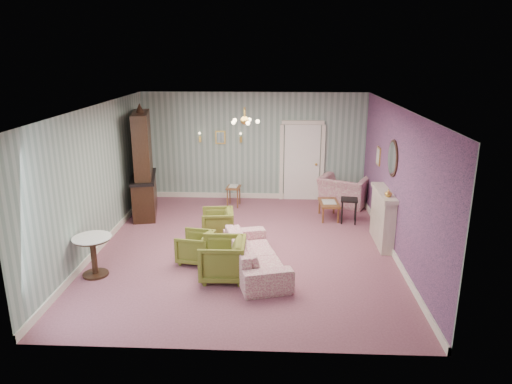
{
  "coord_description": "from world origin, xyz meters",
  "views": [
    {
      "loc": [
        0.64,
        -9.06,
        3.93
      ],
      "look_at": [
        0.2,
        0.4,
        1.1
      ],
      "focal_mm": 33.21,
      "sensor_mm": 36.0,
      "label": 1
    }
  ],
  "objects_px": {
    "olive_chair_c": "(218,222)",
    "sofa_chintz": "(255,249)",
    "wingback_chair": "(345,186)",
    "dresser": "(142,161)",
    "side_table_black": "(349,211)",
    "coffee_table": "(329,210)",
    "pedestal_table": "(94,256)",
    "olive_chair_a": "(223,257)",
    "olive_chair_b": "(195,246)",
    "fireplace": "(383,217)"
  },
  "relations": [
    {
      "from": "olive_chair_b",
      "to": "coffee_table",
      "type": "xyz_separation_m",
      "value": [
        2.82,
        2.61,
        -0.12
      ]
    },
    {
      "from": "wingback_chair",
      "to": "side_table_black",
      "type": "relative_size",
      "value": 2.05
    },
    {
      "from": "olive_chair_c",
      "to": "coffee_table",
      "type": "bearing_deg",
      "value": 110.86
    },
    {
      "from": "olive_chair_c",
      "to": "sofa_chintz",
      "type": "bearing_deg",
      "value": 22.55
    },
    {
      "from": "fireplace",
      "to": "side_table_black",
      "type": "bearing_deg",
      "value": 112.52
    },
    {
      "from": "olive_chair_a",
      "to": "wingback_chair",
      "type": "xyz_separation_m",
      "value": [
        2.73,
        4.37,
        0.12
      ]
    },
    {
      "from": "olive_chair_a",
      "to": "olive_chair_b",
      "type": "distance_m",
      "value": 0.92
    },
    {
      "from": "wingback_chair",
      "to": "dresser",
      "type": "relative_size",
      "value": 0.45
    },
    {
      "from": "dresser",
      "to": "sofa_chintz",
      "type": "bearing_deg",
      "value": -58.98
    },
    {
      "from": "coffee_table",
      "to": "pedestal_table",
      "type": "height_order",
      "value": "pedestal_table"
    },
    {
      "from": "sofa_chintz",
      "to": "side_table_black",
      "type": "xyz_separation_m",
      "value": [
        2.09,
        2.65,
        -0.13
      ]
    },
    {
      "from": "olive_chair_b",
      "to": "olive_chair_c",
      "type": "distance_m",
      "value": 1.3
    },
    {
      "from": "coffee_table",
      "to": "olive_chair_b",
      "type": "bearing_deg",
      "value": -137.18
    },
    {
      "from": "dresser",
      "to": "fireplace",
      "type": "relative_size",
      "value": 1.92
    },
    {
      "from": "olive_chair_a",
      "to": "fireplace",
      "type": "bearing_deg",
      "value": 118.3
    },
    {
      "from": "sofa_chintz",
      "to": "dresser",
      "type": "bearing_deg",
      "value": 27.65
    },
    {
      "from": "olive_chair_c",
      "to": "pedestal_table",
      "type": "bearing_deg",
      "value": -52.63
    },
    {
      "from": "sofa_chintz",
      "to": "side_table_black",
      "type": "bearing_deg",
      "value": -54.02
    },
    {
      "from": "wingback_chair",
      "to": "dresser",
      "type": "bearing_deg",
      "value": 36.69
    },
    {
      "from": "olive_chair_b",
      "to": "side_table_black",
      "type": "xyz_separation_m",
      "value": [
        3.26,
        2.33,
        -0.03
      ]
    },
    {
      "from": "olive_chair_c",
      "to": "side_table_black",
      "type": "height_order",
      "value": "olive_chair_c"
    },
    {
      "from": "side_table_black",
      "to": "dresser",
      "type": "bearing_deg",
      "value": 175.23
    },
    {
      "from": "fireplace",
      "to": "coffee_table",
      "type": "xyz_separation_m",
      "value": [
        -0.96,
        1.53,
        -0.37
      ]
    },
    {
      "from": "sofa_chintz",
      "to": "side_table_black",
      "type": "relative_size",
      "value": 3.71
    },
    {
      "from": "dresser",
      "to": "coffee_table",
      "type": "height_order",
      "value": "dresser"
    },
    {
      "from": "coffee_table",
      "to": "pedestal_table",
      "type": "bearing_deg",
      "value": -144.14
    },
    {
      "from": "sofa_chintz",
      "to": "dresser",
      "type": "height_order",
      "value": "dresser"
    },
    {
      "from": "olive_chair_a",
      "to": "dresser",
      "type": "height_order",
      "value": "dresser"
    },
    {
      "from": "olive_chair_b",
      "to": "sofa_chintz",
      "type": "relative_size",
      "value": 0.3
    },
    {
      "from": "sofa_chintz",
      "to": "wingback_chair",
      "type": "bearing_deg",
      "value": -44.06
    },
    {
      "from": "pedestal_table",
      "to": "wingback_chair",
      "type": "bearing_deg",
      "value": 40.76
    },
    {
      "from": "olive_chair_a",
      "to": "side_table_black",
      "type": "bearing_deg",
      "value": 137.74
    },
    {
      "from": "sofa_chintz",
      "to": "olive_chair_a",
      "type": "bearing_deg",
      "value": 106.55
    },
    {
      "from": "pedestal_table",
      "to": "fireplace",
      "type": "bearing_deg",
      "value": 17.72
    },
    {
      "from": "dresser",
      "to": "fireplace",
      "type": "distance_m",
      "value": 5.81
    },
    {
      "from": "dresser",
      "to": "side_table_black",
      "type": "bearing_deg",
      "value": -17.15
    },
    {
      "from": "olive_chair_b",
      "to": "dresser",
      "type": "xyz_separation_m",
      "value": [
        -1.73,
        2.74,
        1.02
      ]
    },
    {
      "from": "olive_chair_b",
      "to": "fireplace",
      "type": "bearing_deg",
      "value": 115.78
    },
    {
      "from": "olive_chair_a",
      "to": "olive_chair_c",
      "type": "xyz_separation_m",
      "value": [
        -0.33,
        1.96,
        -0.06
      ]
    },
    {
      "from": "dresser",
      "to": "coffee_table",
      "type": "relative_size",
      "value": 3.3
    },
    {
      "from": "olive_chair_a",
      "to": "side_table_black",
      "type": "distance_m",
      "value": 4.02
    },
    {
      "from": "fireplace",
      "to": "olive_chair_c",
      "type": "bearing_deg",
      "value": 176.92
    },
    {
      "from": "olive_chair_b",
      "to": "pedestal_table",
      "type": "relative_size",
      "value": 0.86
    },
    {
      "from": "olive_chair_c",
      "to": "olive_chair_b",
      "type": "bearing_deg",
      "value": -18.87
    },
    {
      "from": "wingback_chair",
      "to": "pedestal_table",
      "type": "xyz_separation_m",
      "value": [
        -5.06,
        -4.37,
        -0.15
      ]
    },
    {
      "from": "dresser",
      "to": "pedestal_table",
      "type": "height_order",
      "value": "dresser"
    },
    {
      "from": "olive_chair_b",
      "to": "wingback_chair",
      "type": "bearing_deg",
      "value": 147.67
    },
    {
      "from": "wingback_chair",
      "to": "side_table_black",
      "type": "xyz_separation_m",
      "value": [
        -0.07,
        -1.36,
        -0.23
      ]
    },
    {
      "from": "side_table_black",
      "to": "pedestal_table",
      "type": "height_order",
      "value": "pedestal_table"
    },
    {
      "from": "wingback_chair",
      "to": "dresser",
      "type": "distance_m",
      "value": 5.22
    }
  ]
}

